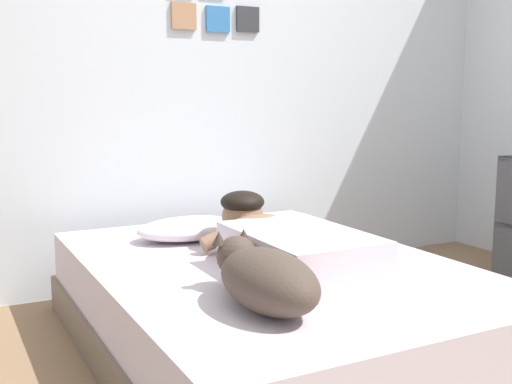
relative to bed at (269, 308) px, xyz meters
name	(u,v)px	position (x,y,z in m)	size (l,w,h in m)	color
back_wall	(213,71)	(0.29, 1.22, 1.05)	(4.00, 0.12, 2.50)	silver
bed	(269,308)	(0.00, 0.00, 0.00)	(1.47, 2.06, 0.41)	#726051
pillow	(189,228)	(-0.15, 0.54, 0.26)	(0.52, 0.32, 0.11)	silver
person_lying	(282,243)	(0.00, -0.11, 0.31)	(0.43, 0.92, 0.27)	silver
dog	(264,277)	(-0.30, -0.50, 0.31)	(0.26, 0.57, 0.21)	#4C3D33
coffee_cup	(252,229)	(0.16, 0.46, 0.24)	(0.12, 0.09, 0.07)	#D84C47
cell_phone	(321,276)	(0.07, -0.29, 0.21)	(0.07, 0.14, 0.01)	black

